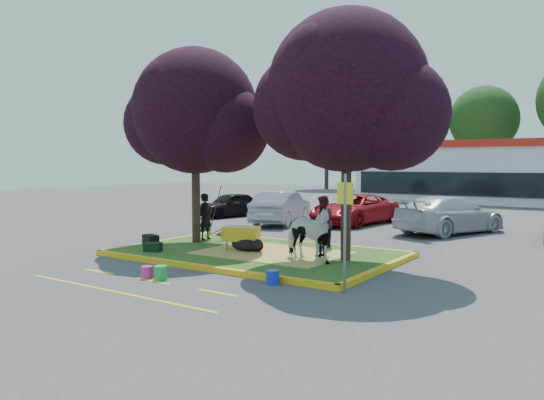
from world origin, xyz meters
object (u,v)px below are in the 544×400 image
Objects in this scene: bucket_pink at (147,272)px; bucket_blue at (272,277)px; cow at (307,233)px; sign_post at (345,220)px; wheelbarrow at (242,234)px; car_silver at (281,208)px; calf at (245,244)px; handler at (206,217)px; bucket_green at (161,273)px; car_black at (230,205)px.

bucket_blue is (2.91, 1.19, 0.02)m from bucket_pink.
sign_post reaches higher than cow.
car_silver is (-3.56, 7.69, 0.10)m from wheelbarrow.
wheelbarrow reaches higher than calf.
handler is at bearing 85.24° from car_silver.
sign_post is 8.64× the size of bucket_pink.
cow is 0.41× the size of car_silver.
wheelbarrow reaches higher than bucket_green.
bucket_blue is at bearing -156.65° from cow.
sign_post is (4.77, -2.58, 0.95)m from wheelbarrow.
cow is 1.91× the size of calf.
sign_post is 2.29m from bucket_blue.
bucket_pink is at bearing 92.68° from car_silver.
handler is at bearing 116.29° from bucket_pink.
cow reaches higher than bucket_blue.
sign_post is 4.70m from bucket_green.
bucket_green is at bearing -104.45° from wheelbarrow.
car_black is at bearing 30.82° from handler.
handler is 8.09m from sign_post.
calf is at bearing 94.26° from bucket_green.
calf is 0.50× the size of wheelbarrow.
wheelbarrow is at bearing 91.92° from cow.
bucket_blue is (-1.78, -0.15, -1.44)m from sign_post.
wheelbarrow is at bearing 137.59° from bucket_blue.
calf is 2.93× the size of bucket_blue.
bucket_blue is (0.34, -2.14, -0.77)m from cow.
calf is at bearing 148.44° from sign_post.
bucket_green is 0.07× the size of car_silver.
sign_post reaches higher than car_black.
bucket_green is 2.75m from bucket_blue.
calf is at bearing 88.24° from bucket_pink.
cow is 1.15× the size of handler.
bucket_pink is at bearing -44.95° from car_black.
handler is 5.39× the size of bucket_pink.
car_black is (-7.67, 12.88, 0.49)m from bucket_pink.
bucket_pink is (-0.12, -3.84, -0.21)m from calf.
wheelbarrow is 0.51× the size of car_black.
wheelbarrow is at bearing 91.14° from bucket_pink.
car_silver is at bearing 109.29° from bucket_green.
car_silver is (-1.16, 6.59, -0.21)m from handler.
handler is 0.62× the size of sign_post.
bucket_green is at bearing 160.73° from cow.
bucket_green is at bearing -152.43° from handler.
bucket_blue is at bearing 22.29° from bucket_pink.
cow is 2.57m from calf.
handler is at bearing 142.08° from calf.
cow is 2.98m from sign_post.
sign_post is at bearing 114.32° from car_silver.
cow reaches higher than car_black.
cow is 0.96× the size of wheelbarrow.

